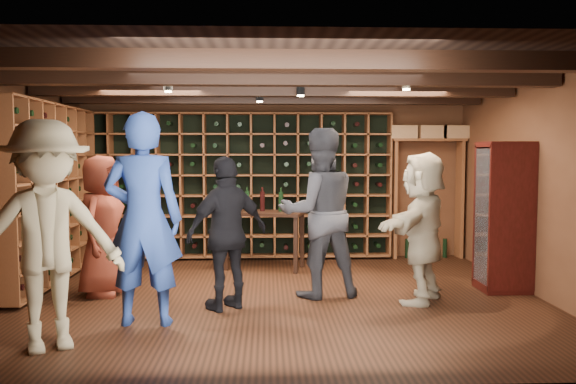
{
  "coord_description": "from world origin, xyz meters",
  "views": [
    {
      "loc": [
        -0.1,
        -6.35,
        1.65
      ],
      "look_at": [
        0.14,
        0.2,
        1.19
      ],
      "focal_mm": 35.0,
      "sensor_mm": 36.0,
      "label": 1
    }
  ],
  "objects_px": {
    "guest_beige": "(423,227)",
    "tasting_table": "(264,218)",
    "display_cabinet": "(503,220)",
    "guest_woman_black": "(227,233)",
    "man_grey_suit": "(319,213)",
    "guest_red_floral": "(101,226)",
    "man_blue_shirt": "(143,219)",
    "guest_khaki": "(47,236)"
  },
  "relations": [
    {
      "from": "guest_beige",
      "to": "tasting_table",
      "type": "relative_size",
      "value": 1.4
    },
    {
      "from": "display_cabinet",
      "to": "guest_woman_black",
      "type": "relative_size",
      "value": 1.08
    },
    {
      "from": "man_grey_suit",
      "to": "guest_red_floral",
      "type": "bearing_deg",
      "value": -14.95
    },
    {
      "from": "display_cabinet",
      "to": "tasting_table",
      "type": "height_order",
      "value": "display_cabinet"
    },
    {
      "from": "man_blue_shirt",
      "to": "guest_red_floral",
      "type": "xyz_separation_m",
      "value": [
        -0.74,
        1.15,
        -0.21
      ]
    },
    {
      "from": "guest_woman_black",
      "to": "guest_khaki",
      "type": "relative_size",
      "value": 0.84
    },
    {
      "from": "guest_khaki",
      "to": "guest_red_floral",
      "type": "bearing_deg",
      "value": 64.5
    },
    {
      "from": "man_grey_suit",
      "to": "guest_woman_black",
      "type": "height_order",
      "value": "man_grey_suit"
    },
    {
      "from": "display_cabinet",
      "to": "tasting_table",
      "type": "distance_m",
      "value": 3.17
    },
    {
      "from": "man_grey_suit",
      "to": "guest_woman_black",
      "type": "bearing_deg",
      "value": 14.95
    },
    {
      "from": "guest_woman_black",
      "to": "tasting_table",
      "type": "xyz_separation_m",
      "value": [
        0.38,
        2.07,
        -0.08
      ]
    },
    {
      "from": "guest_khaki",
      "to": "tasting_table",
      "type": "height_order",
      "value": "guest_khaki"
    },
    {
      "from": "display_cabinet",
      "to": "tasting_table",
      "type": "bearing_deg",
      "value": 154.28
    },
    {
      "from": "man_grey_suit",
      "to": "tasting_table",
      "type": "distance_m",
      "value": 1.7
    },
    {
      "from": "man_blue_shirt",
      "to": "guest_red_floral",
      "type": "height_order",
      "value": "man_blue_shirt"
    },
    {
      "from": "guest_red_floral",
      "to": "tasting_table",
      "type": "distance_m",
      "value": 2.35
    },
    {
      "from": "guest_beige",
      "to": "man_blue_shirt",
      "type": "bearing_deg",
      "value": -43.04
    },
    {
      "from": "man_blue_shirt",
      "to": "man_grey_suit",
      "type": "xyz_separation_m",
      "value": [
        1.78,
        1.0,
        -0.05
      ]
    },
    {
      "from": "guest_red_floral",
      "to": "guest_beige",
      "type": "xyz_separation_m",
      "value": [
        3.64,
        -0.41,
        0.02
      ]
    },
    {
      "from": "man_blue_shirt",
      "to": "tasting_table",
      "type": "height_order",
      "value": "man_blue_shirt"
    },
    {
      "from": "display_cabinet",
      "to": "man_grey_suit",
      "type": "distance_m",
      "value": 2.23
    },
    {
      "from": "guest_red_floral",
      "to": "guest_woman_black",
      "type": "distance_m",
      "value": 1.64
    },
    {
      "from": "display_cabinet",
      "to": "man_grey_suit",
      "type": "height_order",
      "value": "man_grey_suit"
    },
    {
      "from": "man_grey_suit",
      "to": "guest_red_floral",
      "type": "height_order",
      "value": "man_grey_suit"
    },
    {
      "from": "display_cabinet",
      "to": "guest_woman_black",
      "type": "xyz_separation_m",
      "value": [
        -3.23,
        -0.69,
        -0.05
      ]
    },
    {
      "from": "guest_beige",
      "to": "guest_woman_black",
      "type": "bearing_deg",
      "value": -50.88
    },
    {
      "from": "display_cabinet",
      "to": "guest_woman_black",
      "type": "height_order",
      "value": "display_cabinet"
    },
    {
      "from": "man_blue_shirt",
      "to": "man_grey_suit",
      "type": "relative_size",
      "value": 1.05
    },
    {
      "from": "guest_khaki",
      "to": "display_cabinet",
      "type": "bearing_deg",
      "value": -6.6
    },
    {
      "from": "guest_woman_black",
      "to": "guest_khaki",
      "type": "distance_m",
      "value": 1.84
    },
    {
      "from": "guest_woman_black",
      "to": "tasting_table",
      "type": "relative_size",
      "value": 1.36
    },
    {
      "from": "guest_red_floral",
      "to": "guest_woman_black",
      "type": "height_order",
      "value": "guest_red_floral"
    },
    {
      "from": "tasting_table",
      "to": "man_grey_suit",
      "type": "bearing_deg",
      "value": -53.09
    },
    {
      "from": "guest_khaki",
      "to": "tasting_table",
      "type": "xyz_separation_m",
      "value": [
        1.79,
        3.23,
        -0.23
      ]
    },
    {
      "from": "guest_beige",
      "to": "guest_red_floral",
      "type": "bearing_deg",
      "value": -63.69
    },
    {
      "from": "guest_beige",
      "to": "guest_khaki",
      "type": "bearing_deg",
      "value": -35.65
    },
    {
      "from": "man_blue_shirt",
      "to": "guest_red_floral",
      "type": "bearing_deg",
      "value": -56.99
    },
    {
      "from": "display_cabinet",
      "to": "guest_beige",
      "type": "relative_size",
      "value": 1.05
    },
    {
      "from": "guest_woman_black",
      "to": "tasting_table",
      "type": "height_order",
      "value": "guest_woman_black"
    },
    {
      "from": "man_blue_shirt",
      "to": "display_cabinet",
      "type": "bearing_deg",
      "value": -163.34
    },
    {
      "from": "display_cabinet",
      "to": "man_blue_shirt",
      "type": "bearing_deg",
      "value": -163.49
    },
    {
      "from": "man_grey_suit",
      "to": "tasting_table",
      "type": "bearing_deg",
      "value": -79.51
    }
  ]
}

